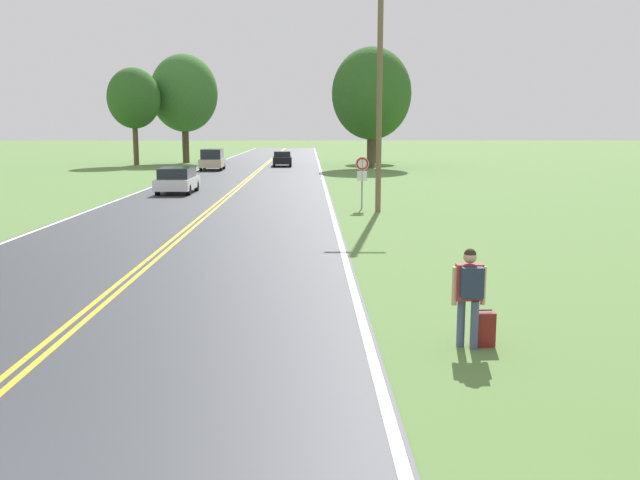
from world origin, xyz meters
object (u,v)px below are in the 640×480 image
(tree_far_back, at_px, (375,111))
(car_champagne_van_approaching, at_px, (212,159))
(traffic_sign, at_px, (362,170))
(tree_behind_sign, at_px, (372,94))
(tree_mid_treeline, at_px, (184,93))
(car_white_hatchback_nearest, at_px, (177,180))
(car_black_sedan_mid_near, at_px, (282,159))
(hitchhiker_person, at_px, (470,288))
(tree_left_verge, at_px, (134,98))
(suitcase, at_px, (483,329))

(tree_far_back, bearing_deg, car_champagne_van_approaching, -140.39)
(traffic_sign, relative_size, tree_behind_sign, 0.22)
(tree_mid_treeline, xyz_separation_m, car_white_hatchback_nearest, (5.57, -33.88, -6.41))
(car_white_hatchback_nearest, bearing_deg, tree_behind_sign, -27.74)
(tree_far_back, relative_size, car_black_sedan_mid_near, 2.05)
(tree_far_back, height_order, car_white_hatchback_nearest, tree_far_back)
(tree_mid_treeline, relative_size, car_white_hatchback_nearest, 2.75)
(traffic_sign, bearing_deg, hitchhiker_person, -89.28)
(tree_mid_treeline, bearing_deg, tree_behind_sign, -27.12)
(tree_left_verge, bearing_deg, hitchhiker_person, -70.88)
(car_black_sedan_mid_near, bearing_deg, car_white_hatchback_nearest, -12.42)
(traffic_sign, xyz_separation_m, car_black_sedan_mid_near, (-4.94, 34.75, -1.02))
(tree_mid_treeline, bearing_deg, suitcase, -75.45)
(suitcase, xyz_separation_m, car_white_hatchback_nearest, (-10.27, 27.15, 0.47))
(suitcase, distance_m, car_champagne_van_approaching, 49.69)
(tree_mid_treeline, bearing_deg, tree_far_back, 0.04)
(hitchhiker_person, xyz_separation_m, tree_far_back, (4.28, 61.12, 4.35))
(car_champagne_van_approaching, xyz_separation_m, car_black_sedan_mid_near, (5.83, 5.87, -0.22))
(traffic_sign, xyz_separation_m, tree_behind_sign, (3.29, 31.99, 4.93))
(traffic_sign, relative_size, car_white_hatchback_nearest, 0.58)
(tree_left_verge, bearing_deg, tree_mid_treeline, 45.64)
(tree_left_verge, distance_m, tree_far_back, 24.40)
(car_champagne_van_approaching, bearing_deg, car_white_hatchback_nearest, -178.73)
(traffic_sign, bearing_deg, tree_mid_treeline, 110.25)
(tree_mid_treeline, distance_m, car_black_sedan_mid_near, 13.97)
(tree_left_verge, xyz_separation_m, tree_behind_sign, (22.76, -5.29, 0.21))
(tree_behind_sign, bearing_deg, car_white_hatchback_nearest, -118.17)
(hitchhiker_person, distance_m, suitcase, 0.79)
(traffic_sign, distance_m, tree_far_back, 41.94)
(hitchhiker_person, relative_size, suitcase, 2.63)
(traffic_sign, bearing_deg, tree_far_back, 83.78)
(car_white_hatchback_nearest, bearing_deg, car_champagne_van_approaching, 3.18)
(tree_left_verge, bearing_deg, tree_far_back, 10.06)
(car_white_hatchback_nearest, xyz_separation_m, car_champagne_van_approaching, (-1.02, 21.23, 0.18))
(tree_left_verge, distance_m, car_white_hatchback_nearest, 31.70)
(hitchhiker_person, relative_size, tree_mid_treeline, 0.15)
(traffic_sign, xyz_separation_m, car_white_hatchback_nearest, (-9.75, 7.65, -0.99))
(traffic_sign, relative_size, tree_far_back, 0.29)
(car_champagne_van_approaching, bearing_deg, car_black_sedan_mid_near, -46.26)
(suitcase, distance_m, car_white_hatchback_nearest, 29.03)
(hitchhiker_person, height_order, car_black_sedan_mid_near, hitchhiker_person)
(hitchhiker_person, relative_size, car_black_sedan_mid_near, 0.42)
(suitcase, relative_size, car_champagne_van_approaching, 0.15)
(traffic_sign, relative_size, car_champagne_van_approaching, 0.56)
(car_white_hatchback_nearest, bearing_deg, hitchhiker_person, -159.43)
(hitchhiker_person, height_order, suitcase, hitchhiker_person)
(hitchhiker_person, relative_size, tree_far_back, 0.20)
(tree_behind_sign, xyz_separation_m, car_black_sedan_mid_near, (-8.23, 2.76, -5.95))
(suitcase, xyz_separation_m, car_champagne_van_approaching, (-11.29, 48.38, 0.66))
(tree_mid_treeline, relative_size, tree_far_back, 1.37)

